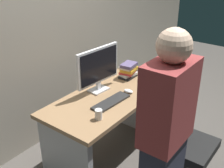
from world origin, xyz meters
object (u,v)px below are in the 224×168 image
object	(u,v)px
person_at_desk	(165,141)
book_stack	(128,70)
keyboard	(111,102)
mouse	(128,91)
monitor	(98,67)
cup_near_keyboard	(99,114)
cell_phone	(146,83)
office_chair	(182,146)
desk	(108,116)

from	to	relation	value
person_at_desk	book_stack	size ratio (longest dim) A/B	7.33
keyboard	mouse	xyz separation A→B (m)	(0.27, -0.01, 0.01)
person_at_desk	keyboard	distance (m)	0.84
monitor	cup_near_keyboard	distance (m)	0.58
book_stack	cell_phone	world-z (taller)	book_stack
office_chair	cell_phone	size ratio (longest dim) A/B	6.53
desk	person_at_desk	distance (m)	1.02
person_at_desk	cell_phone	xyz separation A→B (m)	(0.94, 0.71, -0.12)
book_stack	cell_phone	distance (m)	0.25
mouse	monitor	bearing A→B (deg)	117.86
desk	cup_near_keyboard	xyz separation A→B (m)	(-0.37, -0.19, 0.27)
monitor	mouse	xyz separation A→B (m)	(0.14, -0.27, -0.24)
keyboard	mouse	world-z (taller)	mouse
office_chair	person_at_desk	bearing A→B (deg)	-172.45
desk	monitor	world-z (taller)	monitor
office_chair	book_stack	xyz separation A→B (m)	(0.42, 0.88, 0.38)
desk	cup_near_keyboard	distance (m)	0.50
mouse	person_at_desk	bearing A→B (deg)	-131.02
mouse	cell_phone	distance (m)	0.30
office_chair	cell_phone	distance (m)	0.81
keyboard	desk	bearing A→B (deg)	53.74
keyboard	cup_near_keyboard	world-z (taller)	cup_near_keyboard
person_at_desk	cell_phone	bearing A→B (deg)	37.23
desk	office_chair	distance (m)	0.79
office_chair	cup_near_keyboard	world-z (taller)	office_chair
desk	monitor	xyz separation A→B (m)	(0.04, 0.15, 0.48)
cell_phone	office_chair	bearing A→B (deg)	-112.72
office_chair	desk	bearing A→B (deg)	95.85
desk	mouse	world-z (taller)	mouse
desk	office_chair	size ratio (longest dim) A/B	1.45
mouse	cell_phone	world-z (taller)	mouse
office_chair	cup_near_keyboard	bearing A→B (deg)	127.32
monitor	cell_phone	distance (m)	0.59
person_at_desk	cup_near_keyboard	xyz separation A→B (m)	(0.08, 0.66, -0.07)
person_at_desk	cup_near_keyboard	bearing A→B (deg)	83.08
monitor	desk	bearing A→B (deg)	-105.90
keyboard	cell_phone	size ratio (longest dim) A/B	2.99
mouse	office_chair	bearing A→B (deg)	-99.14
person_at_desk	cell_phone	world-z (taller)	person_at_desk
monitor	book_stack	size ratio (longest dim) A/B	2.42
desk	cup_near_keyboard	world-z (taller)	cup_near_keyboard
cell_phone	monitor	bearing A→B (deg)	155.87
mouse	book_stack	bearing A→B (deg)	34.47
mouse	book_stack	size ratio (longest dim) A/B	0.45
cup_near_keyboard	book_stack	size ratio (longest dim) A/B	0.41
desk	cell_phone	xyz separation A→B (m)	(0.48, -0.14, 0.23)
keyboard	person_at_desk	bearing A→B (deg)	-112.81
person_at_desk	mouse	world-z (taller)	person_at_desk
monitor	book_stack	bearing A→B (deg)	-6.73
mouse	cup_near_keyboard	xyz separation A→B (m)	(-0.56, -0.07, 0.03)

